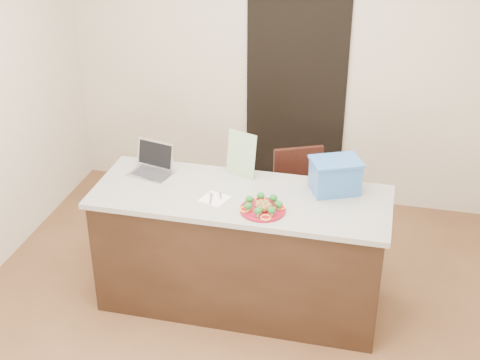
% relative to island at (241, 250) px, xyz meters
% --- Properties ---
extents(ground, '(4.00, 4.00, 0.00)m').
position_rel_island_xyz_m(ground, '(0.00, -0.25, -0.46)').
color(ground, brown).
rests_on(ground, ground).
extents(room_shell, '(4.00, 4.00, 4.00)m').
position_rel_island_xyz_m(room_shell, '(0.00, -0.25, 1.16)').
color(room_shell, white).
rests_on(room_shell, ground).
extents(doorway, '(0.90, 0.02, 2.00)m').
position_rel_island_xyz_m(doorway, '(0.10, 1.73, 0.54)').
color(doorway, black).
rests_on(doorway, ground).
extents(island, '(2.06, 0.76, 0.92)m').
position_rel_island_xyz_m(island, '(0.00, 0.00, 0.00)').
color(island, black).
rests_on(island, ground).
extents(plate, '(0.30, 0.30, 0.02)m').
position_rel_island_xyz_m(plate, '(0.19, -0.18, 0.47)').
color(plate, maroon).
rests_on(plate, island).
extents(meatballs, '(0.12, 0.12, 0.04)m').
position_rel_island_xyz_m(meatballs, '(0.20, -0.18, 0.50)').
color(meatballs, olive).
rests_on(meatballs, plate).
extents(broccoli, '(0.25, 0.25, 0.04)m').
position_rel_island_xyz_m(broccoli, '(0.19, -0.18, 0.52)').
color(broccoli, '#144D19').
rests_on(broccoli, plate).
extents(pepper_rings, '(0.29, 0.29, 0.01)m').
position_rel_island_xyz_m(pepper_rings, '(0.19, -0.18, 0.48)').
color(pepper_rings, orange).
rests_on(pepper_rings, plate).
extents(napkin, '(0.21, 0.21, 0.01)m').
position_rel_island_xyz_m(napkin, '(-0.16, -0.11, 0.46)').
color(napkin, white).
rests_on(napkin, island).
extents(fork, '(0.04, 0.16, 0.00)m').
position_rel_island_xyz_m(fork, '(-0.18, -0.09, 0.47)').
color(fork, silver).
rests_on(fork, napkin).
extents(knife, '(0.04, 0.17, 0.01)m').
position_rel_island_xyz_m(knife, '(-0.13, -0.12, 0.47)').
color(knife, white).
rests_on(knife, napkin).
extents(yogurt_bottle, '(0.03, 0.03, 0.06)m').
position_rel_island_xyz_m(yogurt_bottle, '(0.17, -0.15, 0.48)').
color(yogurt_bottle, silver).
rests_on(yogurt_bottle, island).
extents(laptop, '(0.35, 0.31, 0.22)m').
position_rel_island_xyz_m(laptop, '(-0.70, 0.19, 0.52)').
color(laptop, '#BDBCC1').
rests_on(laptop, island).
extents(leaflet, '(0.23, 0.12, 0.33)m').
position_rel_island_xyz_m(leaflet, '(-0.06, 0.29, 0.62)').
color(leaflet, silver).
rests_on(leaflet, island).
extents(blue_box, '(0.40, 0.36, 0.24)m').
position_rel_island_xyz_m(blue_box, '(0.62, 0.20, 0.58)').
color(blue_box, '#2D5DA4').
rests_on(blue_box, island).
extents(chair, '(0.54, 0.55, 0.91)m').
position_rel_island_xyz_m(chair, '(0.27, 0.75, 0.06)').
color(chair, black).
rests_on(chair, ground).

